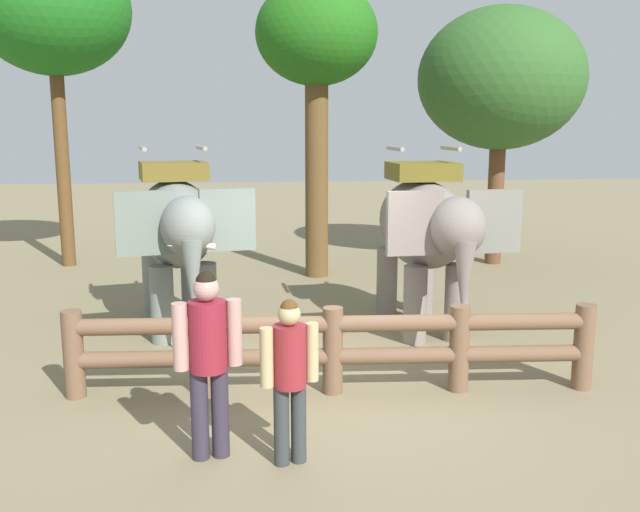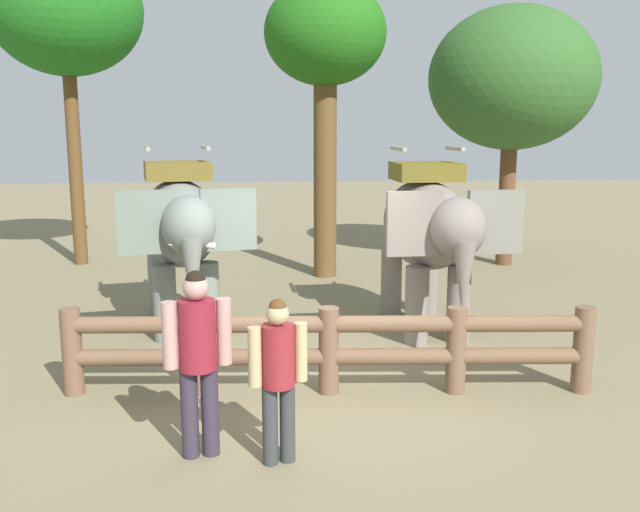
{
  "view_description": "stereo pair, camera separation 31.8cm",
  "coord_description": "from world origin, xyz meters",
  "px_view_note": "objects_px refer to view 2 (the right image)",
  "views": [
    {
      "loc": [
        -1.01,
        -8.22,
        3.2
      ],
      "look_at": [
        0.0,
        1.16,
        1.4
      ],
      "focal_mm": 39.68,
      "sensor_mm": 36.0,
      "label": 1
    },
    {
      "loc": [
        -0.69,
        -8.25,
        3.2
      ],
      "look_at": [
        0.0,
        1.16,
        1.4
      ],
      "focal_mm": 39.68,
      "sensor_mm": 36.0,
      "label": 2
    }
  ],
  "objects_px": {
    "elephant_center": "(429,230)",
    "tree_far_right": "(512,79)",
    "tourist_man_in_blue": "(278,370)",
    "log_fence": "(329,344)",
    "elephant_near_left": "(181,228)",
    "tourist_woman_in_black": "(198,351)",
    "tree_back_center": "(65,12)",
    "tree_far_left": "(325,43)"
  },
  "relations": [
    {
      "from": "log_fence",
      "to": "tourist_woman_in_black",
      "type": "height_order",
      "value": "tourist_woman_in_black"
    },
    {
      "from": "elephant_near_left",
      "to": "tree_far_right",
      "type": "xyz_separation_m",
      "value": [
        6.68,
        4.62,
        2.51
      ]
    },
    {
      "from": "tourist_man_in_blue",
      "to": "tree_far_right",
      "type": "xyz_separation_m",
      "value": [
        5.26,
        9.17,
        3.17
      ]
    },
    {
      "from": "elephant_near_left",
      "to": "elephant_center",
      "type": "distance_m",
      "value": 3.78
    },
    {
      "from": "tree_back_center",
      "to": "tree_far_right",
      "type": "xyz_separation_m",
      "value": [
        9.62,
        -0.77,
        -1.42
      ]
    },
    {
      "from": "tourist_woman_in_black",
      "to": "tree_back_center",
      "type": "height_order",
      "value": "tree_back_center"
    },
    {
      "from": "elephant_near_left",
      "to": "tree_back_center",
      "type": "height_order",
      "value": "tree_back_center"
    },
    {
      "from": "tourist_woman_in_black",
      "to": "elephant_center",
      "type": "bearing_deg",
      "value": 51.75
    },
    {
      "from": "elephant_near_left",
      "to": "tourist_man_in_blue",
      "type": "xyz_separation_m",
      "value": [
        1.41,
        -4.56,
        -0.67
      ]
    },
    {
      "from": "log_fence",
      "to": "tourist_man_in_blue",
      "type": "bearing_deg",
      "value": -109.83
    },
    {
      "from": "elephant_near_left",
      "to": "tree_far_right",
      "type": "relative_size",
      "value": 0.6
    },
    {
      "from": "tourist_man_in_blue",
      "to": "tree_far_right",
      "type": "relative_size",
      "value": 0.28
    },
    {
      "from": "elephant_near_left",
      "to": "tree_back_center",
      "type": "bearing_deg",
      "value": 118.65
    },
    {
      "from": "log_fence",
      "to": "tourist_woman_in_black",
      "type": "distance_m",
      "value": 2.11
    },
    {
      "from": "log_fence",
      "to": "tree_far_left",
      "type": "relative_size",
      "value": 1.06
    },
    {
      "from": "log_fence",
      "to": "elephant_near_left",
      "type": "height_order",
      "value": "elephant_near_left"
    },
    {
      "from": "tourist_woman_in_black",
      "to": "tree_back_center",
      "type": "xyz_separation_m",
      "value": [
        -3.6,
        9.74,
        4.45
      ]
    },
    {
      "from": "elephant_center",
      "to": "tourist_man_in_blue",
      "type": "height_order",
      "value": "elephant_center"
    },
    {
      "from": "elephant_center",
      "to": "tree_far_right",
      "type": "bearing_deg",
      "value": 59.92
    },
    {
      "from": "elephant_center",
      "to": "tree_far_left",
      "type": "height_order",
      "value": "tree_far_left"
    },
    {
      "from": "log_fence",
      "to": "tourist_man_in_blue",
      "type": "relative_size",
      "value": 3.93
    },
    {
      "from": "log_fence",
      "to": "elephant_near_left",
      "type": "distance_m",
      "value": 3.63
    },
    {
      "from": "elephant_near_left",
      "to": "tourist_woman_in_black",
      "type": "relative_size",
      "value": 1.84
    },
    {
      "from": "tourist_woman_in_black",
      "to": "tree_back_center",
      "type": "relative_size",
      "value": 0.26
    },
    {
      "from": "tourist_man_in_blue",
      "to": "tree_back_center",
      "type": "bearing_deg",
      "value": 113.67
    },
    {
      "from": "log_fence",
      "to": "tourist_man_in_blue",
      "type": "distance_m",
      "value": 1.86
    },
    {
      "from": "tourist_woman_in_black",
      "to": "tree_far_left",
      "type": "distance_m",
      "value": 9.05
    },
    {
      "from": "elephant_center",
      "to": "tourist_man_in_blue",
      "type": "xyz_separation_m",
      "value": [
        -2.34,
        -4.13,
        -0.66
      ]
    },
    {
      "from": "tourist_woman_in_black",
      "to": "tourist_man_in_blue",
      "type": "distance_m",
      "value": 0.79
    },
    {
      "from": "tourist_man_in_blue",
      "to": "tourist_woman_in_black",
      "type": "bearing_deg",
      "value": 165.15
    },
    {
      "from": "tourist_man_in_blue",
      "to": "tree_far_left",
      "type": "height_order",
      "value": "tree_far_left"
    },
    {
      "from": "tree_far_right",
      "to": "tourist_man_in_blue",
      "type": "bearing_deg",
      "value": -119.84
    },
    {
      "from": "tree_back_center",
      "to": "tree_far_left",
      "type": "bearing_deg",
      "value": -17.13
    },
    {
      "from": "elephant_near_left",
      "to": "tree_back_center",
      "type": "relative_size",
      "value": 0.49
    },
    {
      "from": "elephant_near_left",
      "to": "tourist_woman_in_black",
      "type": "height_order",
      "value": "elephant_near_left"
    },
    {
      "from": "elephant_center",
      "to": "tree_far_left",
      "type": "bearing_deg",
      "value": 106.66
    },
    {
      "from": "tourist_woman_in_black",
      "to": "tree_far_left",
      "type": "height_order",
      "value": "tree_far_left"
    },
    {
      "from": "tourist_man_in_blue",
      "to": "log_fence",
      "type": "bearing_deg",
      "value": 70.17
    },
    {
      "from": "tree_back_center",
      "to": "log_fence",
      "type": "bearing_deg",
      "value": -58.79
    },
    {
      "from": "log_fence",
      "to": "elephant_near_left",
      "type": "xyz_separation_m",
      "value": [
        -2.04,
        2.83,
        0.99
      ]
    },
    {
      "from": "tourist_man_in_blue",
      "to": "tree_far_right",
      "type": "bearing_deg",
      "value": 60.16
    },
    {
      "from": "tourist_woman_in_black",
      "to": "elephant_near_left",
      "type": "bearing_deg",
      "value": 98.59
    }
  ]
}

